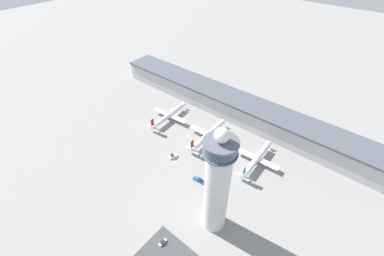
{
  "coord_description": "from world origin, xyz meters",
  "views": [
    {
      "loc": [
        86.38,
        -86.68,
        127.44
      ],
      "look_at": [
        -5.1,
        23.54,
        11.42
      ],
      "focal_mm": 24.0,
      "sensor_mm": 36.0,
      "label": 1
    }
  ],
  "objects_px": {
    "control_tower": "(217,185)",
    "service_truck_fuel": "(199,180)",
    "service_truck_catering": "(173,156)",
    "car_maroon_suv": "(163,242)",
    "airplane_gate_bravo": "(208,135)",
    "airplane_gate_charlie": "(257,159)",
    "airplane_gate_alpha": "(169,115)"
  },
  "relations": [
    {
      "from": "airplane_gate_charlie",
      "to": "control_tower",
      "type": "bearing_deg",
      "value": -86.12
    },
    {
      "from": "airplane_gate_alpha",
      "to": "service_truck_fuel",
      "type": "distance_m",
      "value": 68.38
    },
    {
      "from": "service_truck_catering",
      "to": "car_maroon_suv",
      "type": "distance_m",
      "value": 60.59
    },
    {
      "from": "car_maroon_suv",
      "to": "service_truck_fuel",
      "type": "bearing_deg",
      "value": 103.93
    },
    {
      "from": "service_truck_catering",
      "to": "airplane_gate_bravo",
      "type": "bearing_deg",
      "value": 76.43
    },
    {
      "from": "control_tower",
      "to": "airplane_gate_alpha",
      "type": "height_order",
      "value": "control_tower"
    },
    {
      "from": "service_truck_catering",
      "to": "service_truck_fuel",
      "type": "xyz_separation_m",
      "value": [
        26.76,
        -4.75,
        -0.22
      ]
    },
    {
      "from": "airplane_gate_alpha",
      "to": "service_truck_catering",
      "type": "relative_size",
      "value": 6.44
    },
    {
      "from": "service_truck_catering",
      "to": "service_truck_fuel",
      "type": "bearing_deg",
      "value": -10.07
    },
    {
      "from": "service_truck_catering",
      "to": "car_maroon_suv",
      "type": "bearing_deg",
      "value": -51.88
    },
    {
      "from": "airplane_gate_alpha",
      "to": "car_maroon_suv",
      "type": "height_order",
      "value": "airplane_gate_alpha"
    },
    {
      "from": "airplane_gate_bravo",
      "to": "car_maroon_suv",
      "type": "bearing_deg",
      "value": -69.02
    },
    {
      "from": "service_truck_catering",
      "to": "airplane_gate_charlie",
      "type": "bearing_deg",
      "value": 34.2
    },
    {
      "from": "control_tower",
      "to": "airplane_gate_bravo",
      "type": "relative_size",
      "value": 1.57
    },
    {
      "from": "airplane_gate_charlie",
      "to": "car_maroon_suv",
      "type": "height_order",
      "value": "airplane_gate_charlie"
    },
    {
      "from": "control_tower",
      "to": "car_maroon_suv",
      "type": "distance_m",
      "value": 42.54
    },
    {
      "from": "airplane_gate_alpha",
      "to": "airplane_gate_bravo",
      "type": "height_order",
      "value": "airplane_gate_bravo"
    },
    {
      "from": "airplane_gate_alpha",
      "to": "service_truck_catering",
      "type": "xyz_separation_m",
      "value": [
        32.01,
        -30.05,
        -3.14
      ]
    },
    {
      "from": "airplane_gate_charlie",
      "to": "car_maroon_suv",
      "type": "xyz_separation_m",
      "value": [
        -9.47,
        -79.52,
        -3.47
      ]
    },
    {
      "from": "airplane_gate_alpha",
      "to": "airplane_gate_charlie",
      "type": "xyz_separation_m",
      "value": [
        78.89,
        1.81,
        -0.16
      ]
    },
    {
      "from": "service_truck_catering",
      "to": "car_maroon_suv",
      "type": "xyz_separation_m",
      "value": [
        37.4,
        -47.67,
        -0.5
      ]
    },
    {
      "from": "airplane_gate_bravo",
      "to": "service_truck_fuel",
      "type": "height_order",
      "value": "airplane_gate_bravo"
    },
    {
      "from": "service_truck_fuel",
      "to": "car_maroon_suv",
      "type": "relative_size",
      "value": 1.64
    },
    {
      "from": "airplane_gate_alpha",
      "to": "airplane_gate_bravo",
      "type": "relative_size",
      "value": 0.99
    },
    {
      "from": "airplane_gate_bravo",
      "to": "service_truck_fuel",
      "type": "xyz_separation_m",
      "value": [
        19.37,
        -35.37,
        -3.36
      ]
    },
    {
      "from": "airplane_gate_alpha",
      "to": "service_truck_fuel",
      "type": "xyz_separation_m",
      "value": [
        58.77,
        -34.8,
        -3.36
      ]
    },
    {
      "from": "service_truck_catering",
      "to": "car_maroon_suv",
      "type": "height_order",
      "value": "service_truck_catering"
    },
    {
      "from": "car_maroon_suv",
      "to": "airplane_gate_charlie",
      "type": "bearing_deg",
      "value": 83.21
    },
    {
      "from": "airplane_gate_bravo",
      "to": "airplane_gate_charlie",
      "type": "bearing_deg",
      "value": 1.79
    },
    {
      "from": "control_tower",
      "to": "service_truck_fuel",
      "type": "distance_m",
      "value": 42.49
    },
    {
      "from": "service_truck_fuel",
      "to": "car_maroon_suv",
      "type": "height_order",
      "value": "service_truck_fuel"
    },
    {
      "from": "airplane_gate_charlie",
      "to": "airplane_gate_bravo",
      "type": "bearing_deg",
      "value": -178.21
    }
  ]
}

